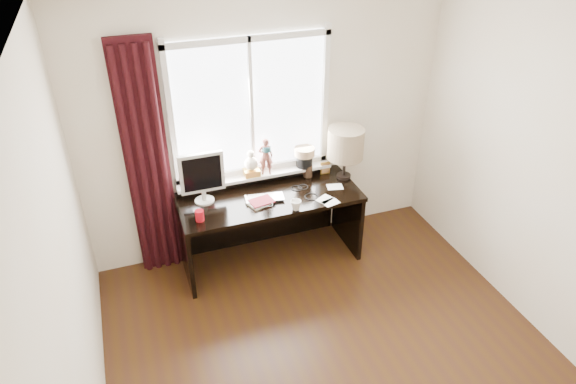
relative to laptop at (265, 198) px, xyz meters
name	(u,v)px	position (x,y,z in m)	size (l,w,h in m)	color
floor	(349,384)	(0.16, -1.58, -0.76)	(3.50, 4.00, 0.00)	#371D0F
ceiling	(382,40)	(0.16, -1.58, 1.84)	(3.50, 4.00, 0.00)	white
wall_back	(266,125)	(0.16, 0.42, 0.54)	(3.50, 2.60, 0.00)	beige
wall_left	(66,316)	(-1.59, -1.58, 0.54)	(4.00, 2.60, 0.00)	beige
laptop	(265,198)	(0.00, 0.00, 0.00)	(0.36, 0.23, 0.03)	silver
mug	(296,205)	(0.21, -0.25, 0.03)	(0.10, 0.09, 0.10)	white
red_cup	(200,216)	(-0.63, -0.13, 0.04)	(0.08, 0.08, 0.10)	#A70A15
window	(254,128)	(0.02, 0.37, 0.54)	(1.52, 0.21, 1.40)	white
curtain	(148,166)	(-0.97, 0.33, 0.35)	(0.38, 0.09, 2.25)	black
desk	(267,212)	(0.06, 0.15, -0.26)	(1.70, 0.70, 0.75)	black
monitor	(202,175)	(-0.53, 0.16, 0.26)	(0.40, 0.18, 0.49)	beige
notebook_stack	(261,202)	(-0.06, -0.05, 0.00)	(0.26, 0.23, 0.03)	beige
brush_holder	(308,171)	(0.53, 0.27, 0.05)	(0.09, 0.09, 0.25)	black
icon_frame	(325,168)	(0.71, 0.26, 0.05)	(0.10, 0.03, 0.13)	gold
table_lamp	(346,144)	(0.86, 0.13, 0.35)	(0.35, 0.35, 0.52)	black
loose_papers	(330,196)	(0.59, -0.15, -0.01)	(0.36, 0.38, 0.00)	white
desk_cables	(305,192)	(0.40, 0.00, -0.01)	(0.21, 0.33, 0.01)	black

